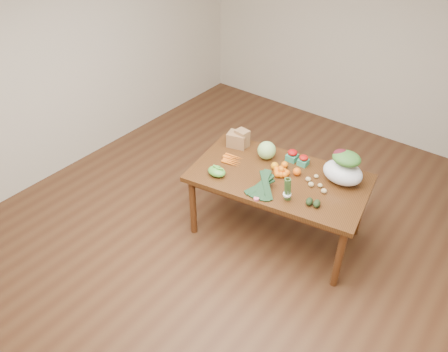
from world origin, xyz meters
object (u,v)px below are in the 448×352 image
Objects in this scene: dining_table at (277,205)px; mandarin_cluster at (281,171)px; paper_bag at (237,138)px; asparagus_bundle at (288,189)px; cabbage at (267,150)px; kale_bunch at (261,187)px; salad_bag at (343,169)px.

mandarin_cluster reaches higher than dining_table.
asparagus_bundle reaches higher than paper_bag.
asparagus_bundle is (0.25, -0.27, 0.50)m from dining_table.
cabbage is 0.32m from mandarin_cluster.
dining_table is at bearing 81.56° from kale_bunch.
dining_table is 0.82m from paper_bag.
mandarin_cluster is (0.00, 0.02, 0.42)m from dining_table.
salad_bag is at bearing 7.43° from cabbage.
salad_bag is (0.27, 0.56, 0.02)m from asparagus_bundle.
asparagus_bundle reaches higher than mandarin_cluster.
salad_bag is at bearing 54.24° from asparagus_bundle.
paper_bag is 1.01m from asparagus_bundle.
paper_bag is at bearing 142.88° from asparagus_bundle.
kale_bunch is 1.60× the size of asparagus_bundle.
kale_bunch reaches higher than mandarin_cluster.
kale_bunch is 0.81m from salad_bag.
mandarin_cluster is at bearing 74.19° from dining_table.
dining_table is 9.00× the size of cabbage.
kale_bunch reaches higher than dining_table.
dining_table is at bearing 122.25° from asparagus_bundle.
dining_table is 0.79m from salad_bag.
dining_table is 4.24× the size of kale_bunch.
paper_bag is (-0.65, 0.19, 0.47)m from dining_table.
mandarin_cluster is at bearing -14.15° from paper_bag.
cabbage is 0.49× the size of salad_bag.
kale_bunch is 0.25m from asparagus_bundle.
cabbage is at bearing 108.53° from kale_bunch.
paper_bag is 0.67× the size of kale_bunch.
salad_bag is (1.16, 0.10, 0.05)m from paper_bag.
paper_bag is 1.17m from salad_bag.
mandarin_cluster is 0.58m from salad_bag.
cabbage is 0.69m from asparagus_bundle.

